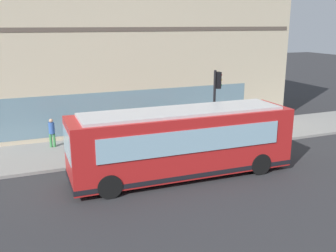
% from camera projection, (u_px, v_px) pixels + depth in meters
% --- Properties ---
extents(ground, '(120.00, 120.00, 0.00)m').
position_uv_depth(ground, '(181.00, 176.00, 17.59)').
color(ground, '#2D2D30').
extents(sidewalk_curb, '(4.59, 40.00, 0.15)m').
position_uv_depth(sidewalk_curb, '(146.00, 144.00, 21.95)').
color(sidewalk_curb, gray).
rests_on(sidewalk_curb, ground).
extents(building_corner, '(7.91, 22.46, 11.63)m').
position_uv_depth(building_corner, '(115.00, 37.00, 26.05)').
color(building_corner, beige).
rests_on(building_corner, ground).
extents(city_bus_nearside, '(2.74, 10.08, 3.07)m').
position_uv_depth(city_bus_nearside, '(182.00, 143.00, 17.23)').
color(city_bus_nearside, red).
rests_on(city_bus_nearside, ground).
extents(traffic_light_near_corner, '(0.32, 0.49, 4.16)m').
position_uv_depth(traffic_light_near_corner, '(216.00, 93.00, 20.97)').
color(traffic_light_near_corner, black).
rests_on(traffic_light_near_corner, sidewalk_curb).
extents(fire_hydrant, '(0.35, 0.35, 0.74)m').
position_uv_depth(fire_hydrant, '(197.00, 139.00, 21.30)').
color(fire_hydrant, gold).
rests_on(fire_hydrant, sidewalk_curb).
extents(pedestrian_near_building_entrance, '(0.32, 0.32, 1.63)m').
position_uv_depth(pedestrian_near_building_entrance, '(151.00, 133.00, 20.55)').
color(pedestrian_near_building_entrance, gold).
rests_on(pedestrian_near_building_entrance, sidewalk_curb).
extents(pedestrian_near_hydrant, '(0.32, 0.32, 1.59)m').
position_uv_depth(pedestrian_near_hydrant, '(52.00, 131.00, 20.95)').
color(pedestrian_near_hydrant, '#3F8C4C').
rests_on(pedestrian_near_hydrant, sidewalk_curb).
extents(newspaper_vending_box, '(0.44, 0.43, 0.90)m').
position_uv_depth(newspaper_vending_box, '(134.00, 128.00, 23.22)').
color(newspaper_vending_box, '#BF3F19').
rests_on(newspaper_vending_box, sidewalk_curb).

